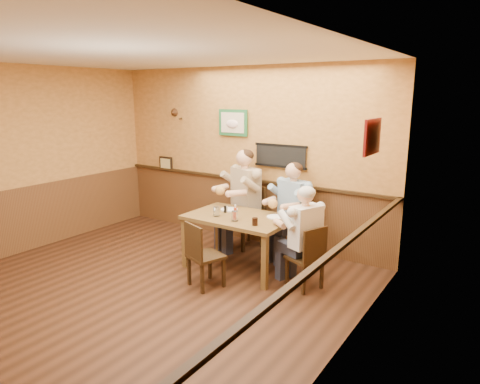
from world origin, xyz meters
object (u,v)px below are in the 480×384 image
(chair_back_left, at_px, (246,217))
(diner_tan_shirt, at_px, (246,204))
(chair_near_side, at_px, (206,254))
(salt_shaker, at_px, (227,209))
(dining_table, at_px, (239,222))
(water_glass_mid, at_px, (235,216))
(diner_blue_polo, at_px, (293,216))
(cola_tumbler, at_px, (255,222))
(chair_right_end, at_px, (305,257))
(water_glass_left, at_px, (216,212))
(pepper_shaker, at_px, (225,209))
(diner_white_elder, at_px, (305,243))
(chair_back_right, at_px, (293,228))
(hot_sauce_bottle, at_px, (235,212))

(chair_back_left, bearing_deg, diner_tan_shirt, -158.28)
(chair_near_side, xyz_separation_m, salt_shaker, (-0.23, 0.77, 0.37))
(dining_table, relative_size, water_glass_mid, 10.56)
(diner_blue_polo, bearing_deg, cola_tumbler, -76.77)
(water_glass_mid, bearing_deg, chair_back_left, 115.47)
(chair_right_end, height_order, water_glass_left, water_glass_left)
(dining_table, height_order, cola_tumbler, cola_tumbler)
(diner_tan_shirt, bearing_deg, water_glass_mid, -42.82)
(diner_blue_polo, xyz_separation_m, cola_tumbler, (-0.04, -1.01, 0.16))
(chair_back_left, relative_size, cola_tumbler, 10.12)
(diner_blue_polo, xyz_separation_m, water_glass_left, (-0.69, -0.95, 0.18))
(chair_near_side, height_order, diner_tan_shirt, diner_tan_shirt)
(pepper_shaker, bearing_deg, diner_tan_shirt, 100.36)
(diner_blue_polo, bearing_deg, salt_shaker, -119.11)
(diner_white_elder, bearing_deg, dining_table, -71.64)
(diner_white_elder, bearing_deg, salt_shaker, -73.82)
(chair_back_right, xyz_separation_m, diner_tan_shirt, (-0.83, 0.01, 0.25))
(cola_tumbler, distance_m, salt_shaker, 0.72)
(chair_back_left, height_order, chair_near_side, chair_back_left)
(pepper_shaker, bearing_deg, diner_blue_polo, 46.38)
(diner_white_elder, bearing_deg, chair_near_side, -36.28)
(chair_back_left, bearing_deg, diner_blue_polo, 21.08)
(chair_near_side, xyz_separation_m, diner_white_elder, (1.04, 0.65, 0.16))
(chair_back_right, bearing_deg, water_glass_mid, -94.32)
(water_glass_left, bearing_deg, pepper_shaker, 91.49)
(chair_back_right, xyz_separation_m, diner_blue_polo, (0.00, 0.00, 0.19))
(chair_back_left, xyz_separation_m, chair_near_side, (0.37, -1.49, -0.07))
(chair_near_side, distance_m, cola_tumbler, 0.74)
(chair_back_left, height_order, salt_shaker, chair_back_left)
(chair_back_left, bearing_deg, water_glass_left, -59.88)
(chair_right_end, distance_m, water_glass_left, 1.34)
(cola_tumbler, height_order, hot_sauce_bottle, hot_sauce_bottle)
(water_glass_mid, distance_m, salt_shaker, 0.44)
(diner_tan_shirt, xyz_separation_m, hot_sauce_bottle, (0.42, -0.91, 0.14))
(salt_shaker, relative_size, pepper_shaker, 0.91)
(cola_tumbler, bearing_deg, chair_near_side, -131.95)
(diner_white_elder, relative_size, cola_tumbler, 12.07)
(chair_back_left, height_order, hot_sauce_bottle, chair_back_left)
(dining_table, height_order, diner_tan_shirt, diner_tan_shirt)
(chair_back_left, relative_size, hot_sauce_bottle, 5.68)
(chair_back_right, height_order, hot_sauce_bottle, hot_sauce_bottle)
(chair_back_right, relative_size, water_glass_left, 6.98)
(diner_blue_polo, relative_size, cola_tumbler, 13.28)
(diner_blue_polo, xyz_separation_m, pepper_shaker, (-0.70, -0.73, 0.16))
(diner_blue_polo, bearing_deg, chair_near_side, -91.91)
(chair_back_right, distance_m, chair_near_side, 1.55)
(diner_tan_shirt, relative_size, salt_shaker, 16.11)
(chair_right_end, xyz_separation_m, pepper_shaker, (-1.28, 0.10, 0.39))
(cola_tumbler, bearing_deg, chair_back_right, 87.88)
(diner_white_elder, distance_m, hot_sauce_bottle, 1.03)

